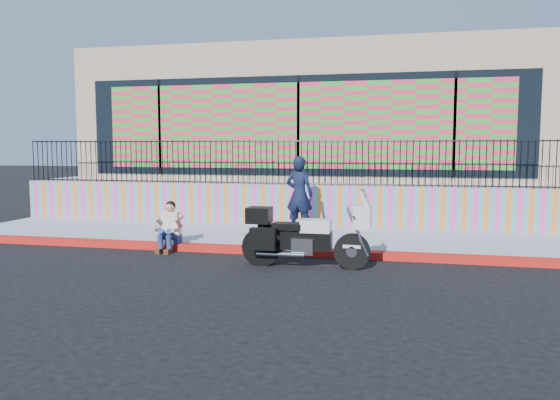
# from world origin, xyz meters

# --- Properties ---
(ground) EXTENTS (90.00, 90.00, 0.00)m
(ground) POSITION_xyz_m (0.00, 0.00, 0.00)
(ground) COLOR black
(ground) RESTS_ON ground
(red_curb) EXTENTS (16.00, 0.30, 0.15)m
(red_curb) POSITION_xyz_m (0.00, 0.00, 0.07)
(red_curb) COLOR red
(red_curb) RESTS_ON ground
(sidewalk) EXTENTS (16.00, 3.00, 0.15)m
(sidewalk) POSITION_xyz_m (0.00, 1.65, 0.07)
(sidewalk) COLOR #9099AD
(sidewalk) RESTS_ON ground
(mural_wall) EXTENTS (16.00, 0.20, 1.10)m
(mural_wall) POSITION_xyz_m (0.00, 3.25, 0.70)
(mural_wall) COLOR #F941A1
(mural_wall) RESTS_ON sidewalk
(metal_fence) EXTENTS (15.80, 0.04, 1.20)m
(metal_fence) POSITION_xyz_m (0.00, 3.25, 1.85)
(metal_fence) COLOR black
(metal_fence) RESTS_ON mural_wall
(elevated_platform) EXTENTS (16.00, 10.00, 1.25)m
(elevated_platform) POSITION_xyz_m (0.00, 8.35, 0.62)
(elevated_platform) COLOR #9099AD
(elevated_platform) RESTS_ON ground
(storefront_building) EXTENTS (14.00, 8.06, 4.00)m
(storefront_building) POSITION_xyz_m (0.00, 8.13, 3.25)
(storefront_building) COLOR tan
(storefront_building) RESTS_ON elevated_platform
(police_motorcycle) EXTENTS (2.40, 0.79, 1.49)m
(police_motorcycle) POSITION_xyz_m (1.10, -1.04, 0.62)
(police_motorcycle) COLOR black
(police_motorcycle) RESTS_ON ground
(police_officer) EXTENTS (0.76, 0.58, 1.89)m
(police_officer) POSITION_xyz_m (0.43, 2.02, 1.10)
(police_officer) COLOR black
(police_officer) RESTS_ON sidewalk
(seated_man) EXTENTS (0.54, 0.71, 1.06)m
(seated_man) POSITION_xyz_m (-2.04, -0.17, 0.45)
(seated_man) COLOR navy
(seated_man) RESTS_ON ground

